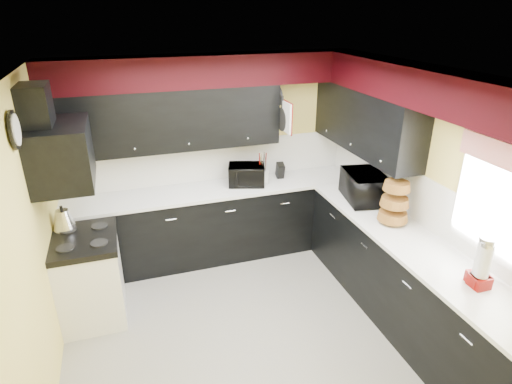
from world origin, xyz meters
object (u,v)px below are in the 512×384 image
(toaster_oven, at_px, (247,175))
(microwave, at_px, (364,187))
(kettle, at_px, (63,219))
(knife_block, at_px, (280,171))
(utensil_crock, at_px, (263,177))

(toaster_oven, xyz_separation_m, microwave, (1.14, -0.86, 0.04))
(toaster_oven, relative_size, kettle, 1.94)
(toaster_oven, distance_m, kettle, 2.13)
(microwave, relative_size, knife_block, 2.97)
(knife_block, bearing_deg, kettle, -160.68)
(toaster_oven, xyz_separation_m, knife_block, (0.48, 0.08, -0.03))
(toaster_oven, relative_size, microwave, 0.75)
(toaster_oven, distance_m, utensil_crock, 0.21)
(microwave, bearing_deg, kettle, 94.37)
(microwave, xyz_separation_m, kettle, (-3.21, 0.37, -0.08))
(microwave, distance_m, utensil_crock, 1.25)
(microwave, height_order, knife_block, microwave)
(microwave, bearing_deg, utensil_crock, 59.16)
(microwave, xyz_separation_m, knife_block, (-0.66, 0.93, -0.06))
(microwave, xyz_separation_m, utensil_crock, (-0.93, 0.83, -0.08))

